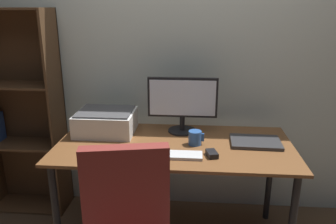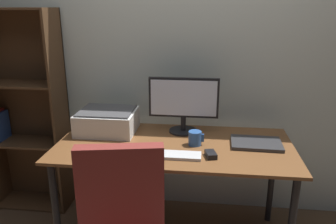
# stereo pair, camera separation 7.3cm
# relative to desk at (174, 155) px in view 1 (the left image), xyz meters

# --- Properties ---
(back_wall) EXTENTS (6.40, 0.10, 2.60)m
(back_wall) POSITION_rel_desk_xyz_m (0.00, 0.54, 0.64)
(back_wall) COLOR beige
(back_wall) RESTS_ON ground
(desk) EXTENTS (1.53, 0.74, 0.74)m
(desk) POSITION_rel_desk_xyz_m (0.00, 0.00, 0.00)
(desk) COLOR brown
(desk) RESTS_ON ground
(monitor) EXTENTS (0.49, 0.20, 0.39)m
(monitor) POSITION_rel_desk_xyz_m (0.04, 0.23, 0.31)
(monitor) COLOR black
(monitor) RESTS_ON desk
(keyboard) EXTENTS (0.29, 0.11, 0.02)m
(keyboard) POSITION_rel_desk_xyz_m (0.03, -0.19, 0.09)
(keyboard) COLOR #B7BABC
(keyboard) RESTS_ON desk
(mouse) EXTENTS (0.08, 0.11, 0.03)m
(mouse) POSITION_rel_desk_xyz_m (0.24, -0.17, 0.10)
(mouse) COLOR black
(mouse) RESTS_ON desk
(coffee_mug) EXTENTS (0.10, 0.08, 0.09)m
(coffee_mug) POSITION_rel_desk_xyz_m (0.13, -0.00, 0.13)
(coffee_mug) COLOR #285193
(coffee_mug) RESTS_ON desk
(laptop) EXTENTS (0.33, 0.24, 0.02)m
(laptop) POSITION_rel_desk_xyz_m (0.53, 0.05, 0.09)
(laptop) COLOR #2D2D30
(laptop) RESTS_ON desk
(printer) EXTENTS (0.40, 0.34, 0.16)m
(printer) POSITION_rel_desk_xyz_m (-0.50, 0.17, 0.16)
(printer) COLOR silver
(printer) RESTS_ON desk
(bookshelf) EXTENTS (0.61, 0.28, 1.59)m
(bookshelf) POSITION_rel_desk_xyz_m (-1.23, 0.37, 0.13)
(bookshelf) COLOR #4C331E
(bookshelf) RESTS_ON ground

